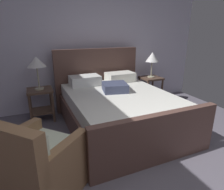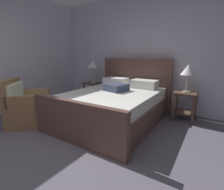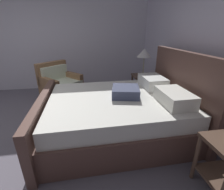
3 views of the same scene
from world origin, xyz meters
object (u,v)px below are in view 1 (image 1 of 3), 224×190
Objects in this scene: nightstand_right at (150,85)px; armchair at (37,165)px; nightstand_left at (41,99)px; table_lamp_left at (36,63)px; bed at (117,107)px; table_lamp_right at (152,58)px.

nightstand_right is 3.19m from armchair.
nightstand_left is 1.02× the size of table_lamp_left.
bed reaches higher than nightstand_right.
table_lamp_left is at bearing -178.78° from table_lamp_right.
table_lamp_left reaches higher than nightstand_right.
table_lamp_right is at bearing 34.29° from bed.
nightstand_right is at bearing 1.22° from table_lamp_left.
nightstand_right is 1.00× the size of nightstand_left.
table_lamp_left reaches higher than nightstand_left.
nightstand_left is at bearing -178.78° from nightstand_right.
table_lamp_right is at bearing 1.22° from table_lamp_left.
armchair is (-1.35, -1.09, -0.00)m from bed.
bed is at bearing -145.71° from table_lamp_right.
table_lamp_right reaches higher than nightstand_right.
armchair is at bearing -141.08° from bed.
table_lamp_right is at bearing 1.22° from nightstand_left.
table_lamp_right is 2.50m from nightstand_left.
table_lamp_left is 2.01m from armchair.
table_lamp_left is (-0.00, 0.00, 0.68)m from nightstand_left.
nightstand_right is at bearing 34.29° from bed.
bed is 1.61m from table_lamp_left.
nightstand_left is (-1.21, 0.77, 0.05)m from bed.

